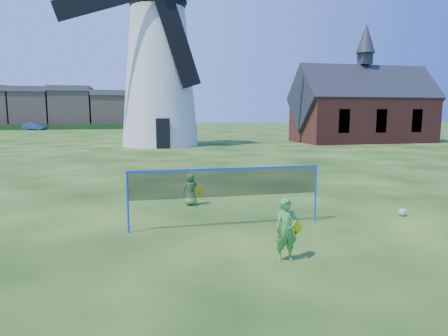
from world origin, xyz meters
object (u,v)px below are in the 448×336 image
object	(u,v)px
badminton_net	(227,184)
player_girl	(286,230)
chapel	(363,109)
play_ball	(403,212)
car_right	(34,126)
windmill	(159,65)
player_boy	(191,189)

from	to	relation	value
badminton_net	player_girl	xyz separation A→B (m)	(0.63, -2.61, -0.50)
chapel	play_ball	world-z (taller)	chapel
badminton_net	car_right	bearing A→B (deg)	106.89
play_ball	car_right	world-z (taller)	car_right
windmill	player_boy	distance (m)	24.95
windmill	player_girl	size ratio (longest dim) A/B	16.96
car_right	player_girl	bearing A→B (deg)	-145.28
player_girl	chapel	bearing A→B (deg)	56.85
windmill	chapel	distance (m)	20.94
chapel	player_girl	bearing A→B (deg)	-124.00
windmill	player_girl	world-z (taller)	windmill
chapel	badminton_net	distance (m)	33.83
player_girl	play_ball	xyz separation A→B (m)	(4.57, 2.52, -0.53)
windmill	player_girl	xyz separation A→B (m)	(0.71, -29.21, -6.61)
player_boy	chapel	bearing A→B (deg)	-122.23
windmill	player_boy	xyz separation A→B (m)	(-0.49, -24.03, -6.72)
player_boy	windmill	bearing A→B (deg)	-82.43
windmill	car_right	xyz separation A→B (m)	(-19.62, 38.27, -6.61)
badminton_net	player_girl	distance (m)	2.73
windmill	car_right	world-z (taller)	windmill
windmill	play_ball	xyz separation A→B (m)	(5.28, -26.70, -7.13)
car_right	badminton_net	bearing A→B (deg)	-145.16
chapel	player_girl	xyz separation A→B (m)	(-19.86, -29.44, -2.69)
windmill	car_right	bearing A→B (deg)	117.14
badminton_net	player_boy	distance (m)	2.71
chapel	play_ball	xyz separation A→B (m)	(-15.29, -26.92, -3.21)
player_girl	car_right	world-z (taller)	player_girl
player_girl	car_right	size ratio (longest dim) A/B	0.33
player_boy	car_right	size ratio (longest dim) A/B	0.27
windmill	badminton_net	bearing A→B (deg)	-89.82
windmill	badminton_net	xyz separation A→B (m)	(0.09, -26.61, -6.10)
player_boy	play_ball	distance (m)	6.38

